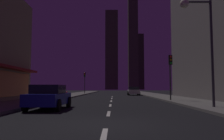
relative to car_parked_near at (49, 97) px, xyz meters
The scene contains 13 objects.
ground_plane 26.81m from the car_parked_near, 82.28° to the left, with size 78.00×136.00×0.10m, color black.
sidewalk_right 28.60m from the car_parked_near, 68.24° to the left, with size 4.00×76.00×0.15m, color #605E59.
sidewalk_left 26.78m from the car_parked_near, 97.30° to the left, with size 4.00×76.00×0.15m, color #605E59.
lane_marking_center 6.66m from the car_parked_near, 57.07° to the left, with size 0.16×28.20×0.01m.
skyscraper_distant_tall 145.47m from the car_parked_near, 89.12° to the left, with size 8.74×6.65×55.25m, color #454234.
skyscraper_distant_mid 125.51m from the car_parked_near, 82.80° to the left, with size 5.58×7.35×68.43m, color #433F32.
skyscraper_distant_short 148.80m from the car_parked_near, 81.76° to the left, with size 7.20×7.28×39.12m, color #323025.
car_parked_near is the anchor object (origin of this frame).
car_parked_far 26.52m from the car_parked_near, 74.25° to the left, with size 1.98×4.24×1.45m.
fire_hydrant_far_left 16.13m from the car_parked_near, 98.20° to the left, with size 0.42×0.30×0.65m.
traffic_light_near_right 12.02m from the car_parked_near, 39.35° to the left, with size 0.32×0.48×4.20m.
traffic_light_far_left 30.90m from the car_parked_near, 93.54° to the left, with size 0.32×0.48×4.20m.
street_lamp_right 9.97m from the car_parked_near, ahead, with size 1.96×0.56×6.58m.
Camera 1 is at (0.27, -8.06, 1.28)m, focal length 36.29 mm.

